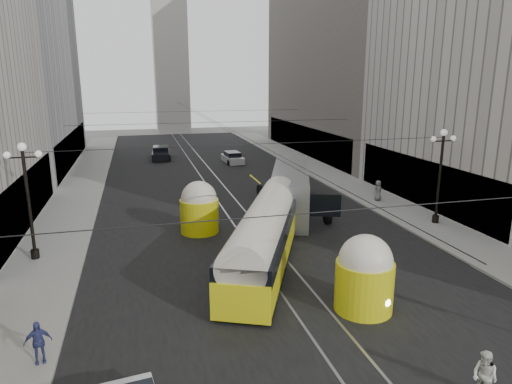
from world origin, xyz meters
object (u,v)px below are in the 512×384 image
pedestrian_sidewalk_left (38,342)px  streetcar (265,234)px  pedestrian_crossing_b (485,376)px  pedestrian_sidewalk_right (378,190)px  city_bus (290,187)px

pedestrian_sidewalk_left → streetcar: bearing=22.0°
pedestrian_crossing_b → pedestrian_sidewalk_right: bearing=148.9°
pedestrian_sidewalk_right → city_bus: bearing=-15.6°
pedestrian_sidewalk_left → pedestrian_crossing_b: bearing=-33.5°
pedestrian_crossing_b → pedestrian_sidewalk_right: size_ratio=1.02×
streetcar → city_bus: bearing=63.9°
streetcar → pedestrian_sidewalk_left: size_ratio=9.36×
pedestrian_crossing_b → pedestrian_sidewalk_left: size_ratio=1.07×
city_bus → pedestrian_sidewalk_left: (-14.75, -16.41, -0.80)m
streetcar → pedestrian_sidewalk_right: size_ratio=8.87×
city_bus → pedestrian_sidewalk_left: size_ratio=8.29×
pedestrian_crossing_b → pedestrian_sidewalk_right: pedestrian_sidewalk_right is taller
city_bus → streetcar: bearing=-116.1°
streetcar → city_bus: 10.71m
streetcar → pedestrian_crossing_b: size_ratio=8.73×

